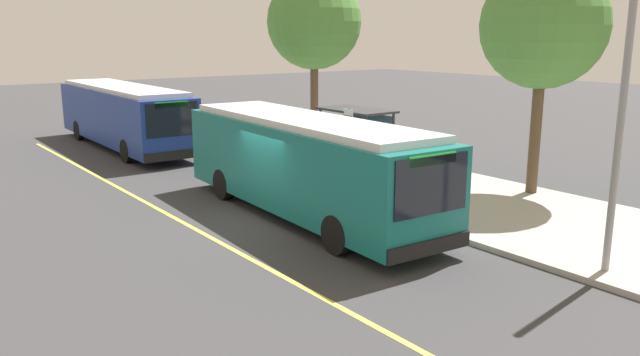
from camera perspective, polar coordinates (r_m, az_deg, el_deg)
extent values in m
plane|color=#38383A|center=(18.45, -4.52, -3.74)|extent=(120.00, 120.00, 0.00)
cube|color=#A8A399|center=(22.11, 8.70, -0.85)|extent=(44.00, 6.40, 0.15)
cube|color=#E0D64C|center=(17.43, -10.65, -4.91)|extent=(36.00, 0.14, 0.01)
cube|color=#146B66|center=(18.34, -1.40, 1.20)|extent=(10.64, 3.11, 2.40)
cube|color=silver|center=(18.13, -1.43, 5.23)|extent=(9.78, 2.81, 0.20)
cube|color=black|center=(14.19, 10.12, -0.67)|extent=(0.16, 2.17, 1.34)
cube|color=black|center=(19.00, 1.88, 2.48)|extent=(9.24, 0.53, 1.06)
cube|color=silver|center=(19.27, 1.86, -1.23)|extent=(9.98, 0.56, 0.28)
cube|color=#26D83F|center=(14.06, 10.22, 1.65)|extent=(0.10, 1.40, 0.24)
cube|color=black|center=(14.58, 9.93, -6.24)|extent=(0.21, 2.50, 0.36)
cylinder|color=black|center=(16.76, 8.00, -3.76)|extent=(1.01, 0.33, 1.00)
cylinder|color=black|center=(15.37, 1.54, -5.17)|extent=(1.01, 0.33, 1.00)
cylinder|color=black|center=(21.78, -3.29, 0.22)|extent=(1.01, 0.33, 1.00)
cylinder|color=black|center=(20.74, -8.79, -0.56)|extent=(1.01, 0.33, 1.00)
cube|color=navy|center=(31.30, -17.45, 5.45)|extent=(11.92, 2.80, 2.40)
cube|color=silver|center=(31.17, -17.61, 7.82)|extent=(10.97, 2.53, 0.20)
cube|color=black|center=(25.70, -13.25, 5.19)|extent=(0.09, 2.17, 1.34)
cube|color=black|center=(31.69, -15.27, 6.20)|extent=(10.44, 0.26, 1.06)
cube|color=yellow|center=(31.85, -15.13, 3.94)|extent=(11.27, 0.27, 0.28)
cube|color=#26D83F|center=(25.63, -13.31, 6.49)|extent=(0.06, 1.40, 0.24)
cube|color=black|center=(25.91, -13.08, 2.00)|extent=(0.13, 2.50, 0.36)
cylinder|color=black|center=(28.43, -12.73, 2.90)|extent=(1.01, 0.30, 1.00)
cylinder|color=black|center=(27.63, -17.13, 2.36)|extent=(1.01, 0.30, 1.00)
cylinder|color=black|center=(35.14, -17.41, 4.47)|extent=(1.01, 0.30, 1.00)
cylinder|color=black|center=(34.50, -21.05, 4.06)|extent=(1.01, 0.30, 1.00)
cylinder|color=#333338|center=(22.70, 6.63, 2.85)|extent=(0.10, 0.10, 2.40)
cylinder|color=#333338|center=(21.83, 4.15, 2.51)|extent=(0.10, 0.10, 2.40)
cylinder|color=#333338|center=(24.62, 2.46, 3.71)|extent=(0.10, 0.10, 2.40)
cylinder|color=#333338|center=(23.82, 0.04, 3.41)|extent=(0.10, 0.10, 2.40)
cube|color=#333338|center=(23.05, 3.29, 6.19)|extent=(2.90, 1.60, 0.08)
cube|color=#4C606B|center=(23.64, 4.46, 3.30)|extent=(2.47, 0.04, 2.16)
cube|color=navy|center=(24.22, 1.27, 3.45)|extent=(0.06, 1.11, 1.82)
cube|color=brown|center=(23.23, 3.74, 1.26)|extent=(1.60, 0.44, 0.06)
cube|color=brown|center=(23.33, 4.20, 2.01)|extent=(1.60, 0.05, 0.44)
cube|color=#333338|center=(23.82, 2.61, 1.01)|extent=(0.08, 0.40, 0.45)
cube|color=#333338|center=(22.75, 4.92, 0.41)|extent=(0.08, 0.40, 0.45)
cylinder|color=#333338|center=(20.52, 2.60, 2.44)|extent=(0.07, 0.07, 2.80)
cube|color=white|center=(20.34, 2.58, 5.48)|extent=(0.44, 0.03, 0.56)
cube|color=red|center=(20.33, 2.55, 5.48)|extent=(0.40, 0.01, 0.16)
cylinder|color=#282D47|center=(22.75, 2.87, 0.96)|extent=(0.14, 0.14, 0.85)
cylinder|color=#282D47|center=(22.64, 2.52, 0.90)|extent=(0.14, 0.14, 0.85)
cube|color=red|center=(22.56, 2.71, 2.76)|extent=(0.24, 0.40, 0.62)
sphere|color=tan|center=(22.49, 2.72, 3.81)|extent=(0.22, 0.22, 0.22)
cylinder|color=brown|center=(28.75, -0.52, 6.75)|extent=(0.36, 0.36, 4.11)
sphere|color=#4C8438|center=(28.60, -0.53, 14.00)|extent=(4.19, 4.19, 4.19)
cylinder|color=brown|center=(21.68, 18.96, 3.79)|extent=(0.36, 0.36, 3.91)
sphere|color=#4C8438|center=(21.45, 19.64, 12.91)|extent=(3.98, 3.98, 3.98)
cylinder|color=gray|center=(14.72, 25.59, 4.17)|extent=(0.16, 0.16, 6.40)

